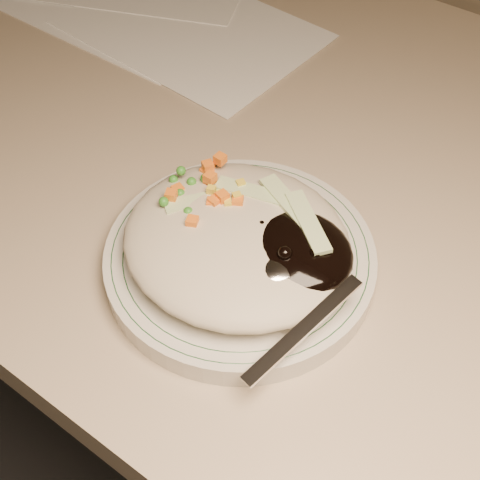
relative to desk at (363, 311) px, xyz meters
The scene contains 5 objects.
desk is the anchor object (origin of this frame).
plate 0.27m from the desk, 110.69° to the right, with size 0.23×0.23×0.02m, color silver.
plate_rim 0.28m from the desk, 110.69° to the right, with size 0.22×0.22×0.00m.
meal 0.30m from the desk, 109.26° to the right, with size 0.20×0.19×0.05m.
papers 0.48m from the desk, 163.28° to the left, with size 0.48×0.34×0.00m.
Camera 1 is at (0.15, 0.93, 1.19)m, focal length 50.00 mm.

